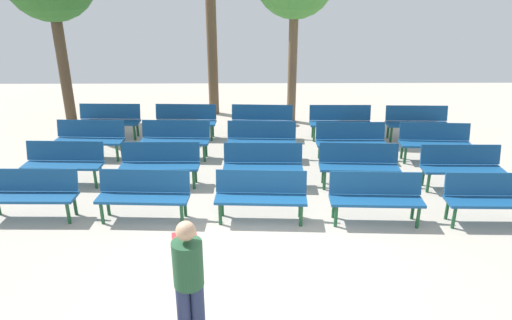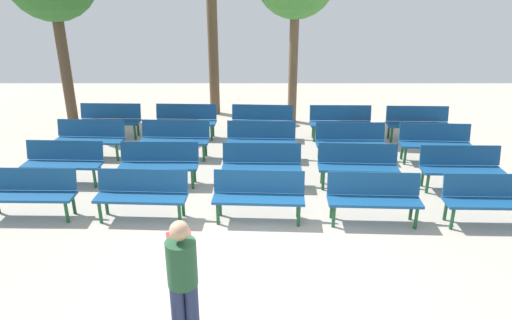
% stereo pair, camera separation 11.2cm
% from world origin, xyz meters
% --- Properties ---
extents(ground_plane, '(24.92, 24.92, 0.00)m').
position_xyz_m(ground_plane, '(0.00, 0.00, 0.00)').
color(ground_plane, '#B2A899').
extents(bench_r0_c0, '(1.61, 0.51, 0.87)m').
position_xyz_m(bench_r0_c0, '(-3.98, 1.70, 0.50)').
color(bench_r0_c0, navy).
rests_on(bench_r0_c0, ground_plane).
extents(bench_r0_c1, '(1.62, 0.55, 0.87)m').
position_xyz_m(bench_r0_c1, '(-1.99, 1.64, 0.50)').
color(bench_r0_c1, navy).
rests_on(bench_r0_c1, ground_plane).
extents(bench_r0_c2, '(1.62, 0.56, 0.87)m').
position_xyz_m(bench_r0_c2, '(0.07, 1.60, 0.50)').
color(bench_r0_c2, navy).
rests_on(bench_r0_c2, ground_plane).
extents(bench_r0_c3, '(1.62, 0.55, 0.87)m').
position_xyz_m(bench_r0_c3, '(2.07, 1.51, 0.50)').
color(bench_r0_c3, navy).
rests_on(bench_r0_c3, ground_plane).
extents(bench_r0_c4, '(1.61, 0.52, 0.87)m').
position_xyz_m(bench_r0_c4, '(4.08, 1.44, 0.50)').
color(bench_r0_c4, navy).
rests_on(bench_r0_c4, ground_plane).
extents(bench_r1_c0, '(1.62, 0.55, 0.87)m').
position_xyz_m(bench_r1_c0, '(-3.95, 3.15, 0.50)').
color(bench_r1_c0, navy).
rests_on(bench_r1_c0, ground_plane).
extents(bench_r1_c1, '(1.60, 0.49, 0.87)m').
position_xyz_m(bench_r1_c1, '(-1.96, 3.07, 0.50)').
color(bench_r1_c1, navy).
rests_on(bench_r1_c1, ground_plane).
extents(bench_r1_c2, '(1.61, 0.52, 0.87)m').
position_xyz_m(bench_r1_c2, '(0.14, 3.00, 0.50)').
color(bench_r1_c2, navy).
rests_on(bench_r1_c2, ground_plane).
extents(bench_r1_c3, '(1.62, 0.57, 0.87)m').
position_xyz_m(bench_r1_c3, '(2.09, 2.97, 0.50)').
color(bench_r1_c3, navy).
rests_on(bench_r1_c3, ground_plane).
extents(bench_r1_c4, '(1.61, 0.51, 0.87)m').
position_xyz_m(bench_r1_c4, '(4.13, 2.86, 0.50)').
color(bench_r1_c4, navy).
rests_on(bench_r1_c4, ground_plane).
extents(bench_r2_c0, '(1.63, 0.58, 0.87)m').
position_xyz_m(bench_r2_c0, '(-3.89, 4.61, 0.50)').
color(bench_r2_c0, navy).
rests_on(bench_r2_c0, ground_plane).
extents(bench_r2_c1, '(1.62, 0.56, 0.87)m').
position_xyz_m(bench_r2_c1, '(-1.88, 4.57, 0.50)').
color(bench_r2_c1, navy).
rests_on(bench_r2_c1, ground_plane).
extents(bench_r2_c2, '(1.62, 0.56, 0.87)m').
position_xyz_m(bench_r2_c2, '(0.14, 4.50, 0.50)').
color(bench_r2_c2, navy).
rests_on(bench_r2_c2, ground_plane).
extents(bench_r2_c3, '(1.60, 0.49, 0.87)m').
position_xyz_m(bench_r2_c3, '(2.21, 4.39, 0.50)').
color(bench_r2_c3, navy).
rests_on(bench_r2_c3, ground_plane).
extents(bench_r2_c4, '(1.63, 0.58, 0.87)m').
position_xyz_m(bench_r2_c4, '(4.14, 4.32, 0.50)').
color(bench_r2_c4, navy).
rests_on(bench_r2_c4, ground_plane).
extents(bench_r3_c0, '(1.61, 0.53, 0.87)m').
position_xyz_m(bench_r3_c0, '(-3.84, 6.06, 0.50)').
color(bench_r3_c0, navy).
rests_on(bench_r3_c0, ground_plane).
extents(bench_r3_c1, '(1.62, 0.55, 0.87)m').
position_xyz_m(bench_r3_c1, '(-1.82, 6.01, 0.50)').
color(bench_r3_c1, navy).
rests_on(bench_r3_c1, ground_plane).
extents(bench_r3_c2, '(1.63, 0.58, 0.87)m').
position_xyz_m(bench_r3_c2, '(0.19, 5.93, 0.50)').
color(bench_r3_c2, navy).
rests_on(bench_r3_c2, ground_plane).
extents(bench_r3_c3, '(1.61, 0.50, 0.87)m').
position_xyz_m(bench_r3_c3, '(2.23, 5.88, 0.50)').
color(bench_r3_c3, navy).
rests_on(bench_r3_c3, ground_plane).
extents(bench_r3_c4, '(1.61, 0.53, 0.87)m').
position_xyz_m(bench_r3_c4, '(4.22, 5.80, 0.50)').
color(bench_r3_c4, navy).
rests_on(bench_r3_c4, ground_plane).
extents(tree_0, '(0.30, 0.30, 3.53)m').
position_xyz_m(tree_0, '(-1.25, 8.28, 1.76)').
color(tree_0, brown).
rests_on(tree_0, ground_plane).
extents(visitor_with_backpack, '(0.42, 0.58, 1.65)m').
position_xyz_m(visitor_with_backpack, '(-0.80, -1.37, 0.94)').
color(visitor_with_backpack, navy).
rests_on(visitor_with_backpack, ground_plane).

